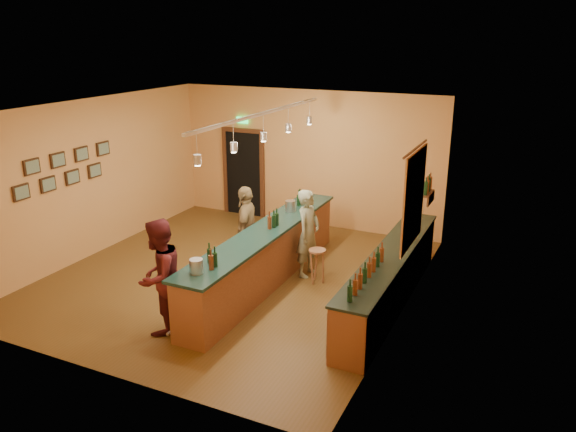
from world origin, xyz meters
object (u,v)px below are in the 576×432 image
at_px(back_counter, 390,277).
at_px(customer_b, 247,229).
at_px(bartender, 308,233).
at_px(customer_a, 159,277).
at_px(tasting_bar, 265,253).
at_px(bar_stool, 317,257).

height_order(back_counter, customer_b, customer_b).
height_order(bartender, customer_a, customer_a).
bearing_deg(back_counter, tasting_bar, -175.47).
height_order(back_counter, tasting_bar, tasting_bar).
xyz_separation_m(customer_b, bar_stool, (1.46, 0.03, -0.34)).
xyz_separation_m(tasting_bar, customer_a, (-0.67, -2.20, 0.30)).
bearing_deg(tasting_bar, back_counter, 4.53).
distance_m(customer_a, customer_b, 2.61).
bearing_deg(bar_stool, customer_b, -178.80).
xyz_separation_m(bartender, customer_b, (-1.16, -0.29, 0.01)).
xyz_separation_m(back_counter, bartender, (-1.74, 0.53, 0.35)).
bearing_deg(back_counter, customer_a, -141.15).
bearing_deg(back_counter, bar_stool, 169.58).
xyz_separation_m(tasting_bar, bar_stool, (0.85, 0.45, -0.10)).
xyz_separation_m(tasting_bar, bartender, (0.55, 0.71, 0.23)).
bearing_deg(bar_stool, bartender, 138.72).
xyz_separation_m(customer_a, customer_b, (0.06, 2.61, -0.06)).
bearing_deg(customer_a, bar_stool, 146.89).
distance_m(bartender, customer_a, 3.15).
bearing_deg(bartender, back_counter, -102.96).
bearing_deg(customer_b, back_counter, 68.38).
height_order(customer_b, bar_stool, customer_b).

